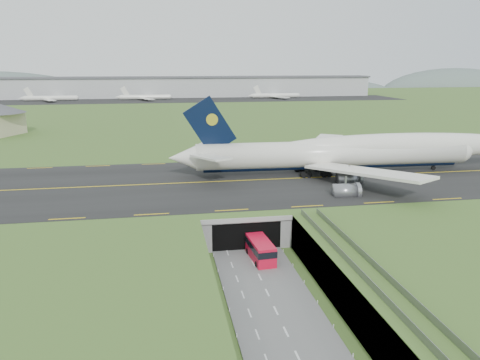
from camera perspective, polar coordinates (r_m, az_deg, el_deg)
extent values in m
plane|color=#436327|center=(74.82, 1.95, -10.89)|extent=(900.00, 900.00, 0.00)
cube|color=gray|center=(73.61, 1.97, -8.78)|extent=(800.00, 800.00, 6.00)
cube|color=slate|center=(68.21, 3.25, -13.43)|extent=(12.00, 75.00, 0.20)
cube|color=black|center=(103.55, -1.68, -0.17)|extent=(800.00, 44.00, 0.18)
cube|color=gray|center=(90.36, -0.44, -2.69)|extent=(16.00, 22.00, 1.00)
cube|color=gray|center=(90.32, -4.84, -4.42)|extent=(2.00, 22.00, 6.00)
cube|color=gray|center=(92.44, 3.86, -3.96)|extent=(2.00, 22.00, 6.00)
cube|color=black|center=(86.61, 0.10, -5.54)|extent=(12.00, 12.00, 5.00)
cube|color=#A8A8A3|center=(79.97, 0.84, -4.88)|extent=(17.00, 0.50, 0.80)
cube|color=#A8A8A3|center=(59.81, 16.34, -12.07)|extent=(3.00, 53.00, 0.50)
cube|color=gray|center=(58.92, 15.14, -11.59)|extent=(0.06, 53.00, 1.00)
cube|color=gray|center=(60.09, 17.61, -11.25)|extent=(0.06, 53.00, 1.00)
cylinder|color=#A8A8A3|center=(54.05, 20.70, -19.11)|extent=(0.90, 0.90, 5.60)
cylinder|color=#A8A8A3|center=(63.14, 15.14, -13.57)|extent=(0.90, 0.90, 5.60)
cylinder|color=#A8A8A3|center=(73.07, 11.21, -9.40)|extent=(0.90, 0.90, 5.60)
cylinder|color=white|center=(111.93, 11.26, 3.16)|extent=(64.35, 7.98, 6.04)
sphere|color=white|center=(126.11, 25.20, 3.30)|extent=(6.10, 6.10, 5.92)
cone|color=white|center=(105.83, -6.94, 2.71)|extent=(6.78, 5.94, 5.74)
ellipsoid|color=white|center=(118.49, 19.25, 3.91)|extent=(65.73, 7.54, 6.34)
ellipsoid|color=black|center=(125.47, 24.87, 3.64)|extent=(4.31, 2.77, 2.11)
cylinder|color=black|center=(112.39, 11.20, 1.99)|extent=(61.04, 4.38, 2.54)
cube|color=white|center=(126.78, 9.83, 4.06)|extent=(20.50, 27.54, 2.54)
cube|color=white|center=(112.75, -4.16, 4.21)|extent=(8.84, 11.13, 0.97)
cube|color=white|center=(99.01, 15.09, 0.97)|extent=(19.22, 28.05, 2.54)
cube|color=white|center=(98.86, -3.60, 2.82)|extent=(8.41, 11.20, 0.97)
cube|color=black|center=(104.95, -3.69, 6.61)|extent=(12.02, 0.93, 13.36)
cylinder|color=yellow|center=(104.81, -3.44, 7.38)|extent=(2.66, 0.74, 2.64)
cylinder|color=slate|center=(121.23, 10.10, 2.18)|extent=(5.00, 3.26, 3.12)
cylinder|color=slate|center=(129.30, 6.88, 3.04)|extent=(5.00, 3.26, 3.12)
cylinder|color=slate|center=(104.76, 13.09, 0.16)|extent=(5.00, 3.26, 3.12)
cylinder|color=slate|center=(94.24, 12.68, -1.37)|extent=(5.00, 3.26, 3.12)
cylinder|color=black|center=(123.51, 22.50, 1.38)|extent=(1.05, 0.50, 1.04)
cube|color=black|center=(111.45, 9.09, 1.08)|extent=(5.86, 6.78, 1.32)
cube|color=red|center=(77.52, 2.51, -8.51)|extent=(3.65, 8.33, 3.25)
cube|color=black|center=(77.27, 2.52, -8.06)|extent=(3.72, 8.45, 1.08)
cube|color=black|center=(78.05, 2.50, -9.42)|extent=(3.39, 7.78, 0.54)
cylinder|color=black|center=(75.26, 2.05, -10.24)|extent=(0.45, 1.00, 0.97)
cylinder|color=black|center=(80.04, 0.97, -8.70)|extent=(0.45, 1.00, 0.97)
cylinder|color=black|center=(76.03, 4.12, -10.01)|extent=(0.45, 1.00, 0.97)
cylinder|color=black|center=(80.76, 2.92, -8.50)|extent=(0.45, 1.00, 0.97)
cube|color=#B2B2B2|center=(367.10, -7.64, 11.14)|extent=(300.00, 22.00, 15.00)
cube|color=#4C4C51|center=(366.81, -7.68, 12.31)|extent=(302.00, 24.00, 1.20)
cube|color=black|center=(337.64, -7.40, 9.65)|extent=(320.00, 50.00, 0.08)
cylinder|color=white|center=(350.03, -22.09, 9.24)|extent=(34.00, 3.20, 3.20)
cylinder|color=white|center=(342.34, -11.47, 9.89)|extent=(34.00, 3.20, 3.20)
cylinder|color=white|center=(352.60, 4.37, 10.24)|extent=(34.00, 3.20, 3.20)
ellipsoid|color=#576862|center=(515.36, 5.49, 10.07)|extent=(260.00, 91.00, 44.00)
ellipsoid|color=#576862|center=(599.28, 24.56, 9.44)|extent=(180.00, 63.00, 60.00)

